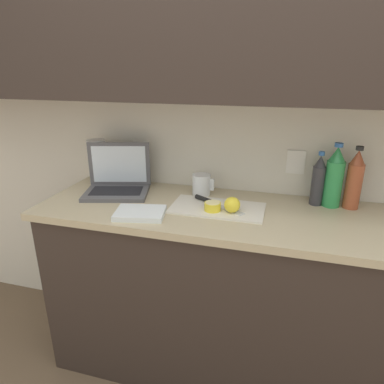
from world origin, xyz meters
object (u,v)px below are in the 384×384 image
at_px(knife, 210,202).
at_px(lemon_half_cut, 213,206).
at_px(lemon_whole_beside, 232,205).
at_px(measuring_cup, 201,185).
at_px(bottle_green_soda, 354,180).
at_px(paper_towel_roll, 98,163).
at_px(bottle_water_clear, 318,181).
at_px(cutting_board, 217,208).
at_px(laptop, 118,181).
at_px(bottle_oil_tall, 334,178).

xyz_separation_m(knife, lemon_half_cut, (0.03, -0.08, 0.01)).
height_order(lemon_whole_beside, measuring_cup, measuring_cup).
bearing_deg(lemon_half_cut, bottle_green_soda, 20.17).
xyz_separation_m(knife, lemon_whole_beside, (0.12, -0.08, 0.03)).
distance_m(lemon_whole_beside, paper_towel_roll, 0.83).
bearing_deg(bottle_water_clear, lemon_whole_beside, -148.78).
relative_size(knife, measuring_cup, 2.34).
height_order(cutting_board, knife, knife).
distance_m(cutting_board, paper_towel_roll, 0.75).
distance_m(cutting_board, bottle_water_clear, 0.50).
height_order(knife, lemon_half_cut, lemon_half_cut).
bearing_deg(laptop, bottle_oil_tall, -10.23).
xyz_separation_m(bottle_green_soda, paper_towel_roll, (-1.33, -0.02, -0.01)).
height_order(lemon_half_cut, lemon_whole_beside, lemon_whole_beside).
bearing_deg(lemon_whole_beside, cutting_board, 152.29).
distance_m(cutting_board, measuring_cup, 0.21).
xyz_separation_m(lemon_half_cut, measuring_cup, (-0.11, 0.21, 0.03)).
xyz_separation_m(lemon_whole_beside, bottle_oil_tall, (0.44, 0.23, 0.10)).
bearing_deg(laptop, lemon_whole_beside, -26.87).
relative_size(bottle_oil_tall, measuring_cup, 2.69).
bearing_deg(cutting_board, paper_towel_roll, 166.68).
distance_m(cutting_board, lemon_whole_beside, 0.09).
bearing_deg(bottle_oil_tall, bottle_water_clear, 180.00).
bearing_deg(bottle_water_clear, laptop, -174.57).
bearing_deg(lemon_half_cut, bottle_oil_tall, 23.20).
bearing_deg(laptop, cutting_board, -24.49).
bearing_deg(measuring_cup, laptop, -170.38).
xyz_separation_m(lemon_half_cut, bottle_green_soda, (0.62, 0.23, 0.11)).
height_order(knife, bottle_green_soda, bottle_green_soda).
relative_size(bottle_green_soda, measuring_cup, 2.60).
bearing_deg(knife, lemon_half_cut, -40.50).
distance_m(cutting_board, lemon_half_cut, 0.05).
xyz_separation_m(laptop, bottle_water_clear, (1.01, 0.10, 0.06)).
relative_size(lemon_half_cut, bottle_oil_tall, 0.25).
distance_m(lemon_whole_beside, measuring_cup, 0.28).
height_order(bottle_green_soda, measuring_cup, bottle_green_soda).
height_order(cutting_board, paper_towel_roll, paper_towel_roll).
relative_size(lemon_whole_beside, bottle_water_clear, 0.28).
bearing_deg(measuring_cup, bottle_oil_tall, 1.91).
distance_m(bottle_oil_tall, paper_towel_roll, 1.24).
relative_size(cutting_board, bottle_water_clear, 1.67).
height_order(laptop, knife, laptop).
height_order(cutting_board, bottle_green_soda, bottle_green_soda).
relative_size(lemon_whole_beside, paper_towel_roll, 0.29).
distance_m(cutting_board, bottle_oil_tall, 0.57).
bearing_deg(bottle_green_soda, laptop, -175.30).
distance_m(laptop, bottle_green_soda, 1.18).
bearing_deg(lemon_half_cut, bottle_water_clear, 26.21).
distance_m(cutting_board, bottle_green_soda, 0.65).
distance_m(knife, bottle_water_clear, 0.53).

